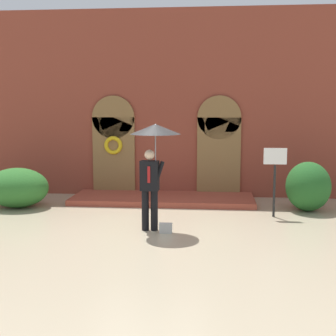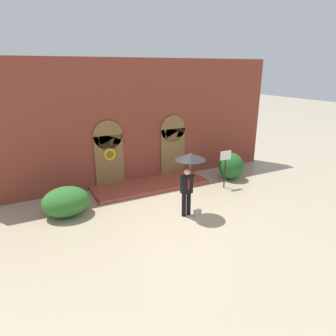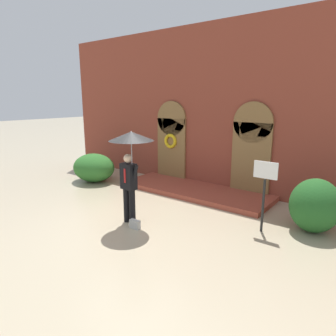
# 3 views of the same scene
# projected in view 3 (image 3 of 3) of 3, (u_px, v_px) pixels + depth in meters

# --- Properties ---
(ground_plane) EXTENTS (80.00, 80.00, 0.00)m
(ground_plane) POSITION_uv_depth(u_px,v_px,m) (131.00, 221.00, 7.86)
(ground_plane) COLOR tan
(building_facade) EXTENTS (14.00, 2.30, 5.60)m
(building_facade) POSITION_uv_depth(u_px,v_px,m) (212.00, 112.00, 10.46)
(building_facade) COLOR brown
(building_facade) RESTS_ON ground
(person_with_umbrella) EXTENTS (1.10, 1.10, 2.36)m
(person_with_umbrella) POSITION_uv_depth(u_px,v_px,m) (131.00, 150.00, 7.28)
(person_with_umbrella) COLOR black
(person_with_umbrella) RESTS_ON ground
(handbag) EXTENTS (0.28, 0.13, 0.22)m
(handbag) POSITION_uv_depth(u_px,v_px,m) (135.00, 224.00, 7.37)
(handbag) COLOR #B7B7B2
(handbag) RESTS_ON ground
(sign_post) EXTENTS (0.56, 0.06, 1.72)m
(sign_post) POSITION_uv_depth(u_px,v_px,m) (265.00, 185.00, 6.98)
(sign_post) COLOR black
(sign_post) RESTS_ON ground
(shrub_left) EXTENTS (1.70, 1.43, 1.08)m
(shrub_left) POSITION_uv_depth(u_px,v_px,m) (94.00, 168.00, 11.53)
(shrub_left) COLOR #2D6B28
(shrub_left) RESTS_ON ground
(shrub_right) EXTENTS (1.16, 1.25, 1.30)m
(shrub_right) POSITION_uv_depth(u_px,v_px,m) (315.00, 205.00, 7.12)
(shrub_right) COLOR #235B23
(shrub_right) RESTS_ON ground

